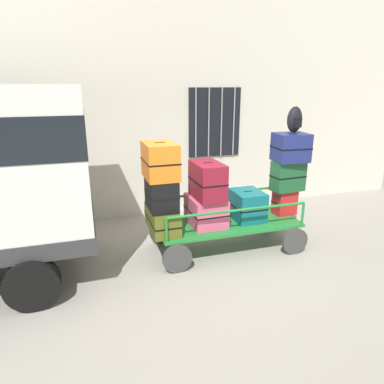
% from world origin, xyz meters
% --- Properties ---
extents(ground_plane, '(40.00, 40.00, 0.00)m').
position_xyz_m(ground_plane, '(0.00, 0.00, 0.00)').
color(ground_plane, gray).
extents(building_wall, '(12.00, 0.38, 5.00)m').
position_xyz_m(building_wall, '(0.00, 2.69, 2.50)').
color(building_wall, beige).
rests_on(building_wall, ground).
extents(luggage_cart, '(2.56, 1.14, 0.52)m').
position_xyz_m(luggage_cart, '(0.37, 0.41, 0.42)').
color(luggage_cart, '#1E722D').
rests_on(luggage_cart, ground).
extents(cart_railing, '(2.43, 1.01, 0.40)m').
position_xyz_m(cart_railing, '(0.37, 0.41, 0.85)').
color(cart_railing, '#1E722D').
rests_on(cart_railing, luggage_cart).
extents(suitcase_left_bottom, '(0.44, 0.91, 0.37)m').
position_xyz_m(suitcase_left_bottom, '(-0.78, 0.41, 0.70)').
color(suitcase_left_bottom, '#4C5119').
rests_on(suitcase_left_bottom, luggage_cart).
extents(suitcase_left_middle, '(0.45, 0.69, 0.50)m').
position_xyz_m(suitcase_left_middle, '(-0.78, 0.42, 1.14)').
color(suitcase_left_middle, black).
rests_on(suitcase_left_middle, suitcase_left_bottom).
extents(suitcase_left_top, '(0.51, 0.72, 0.57)m').
position_xyz_m(suitcase_left_top, '(-0.78, 0.44, 1.67)').
color(suitcase_left_top, orange).
rests_on(suitcase_left_top, suitcase_left_middle).
extents(suitcase_midleft_bottom, '(0.59, 0.76, 0.49)m').
position_xyz_m(suitcase_midleft_bottom, '(-0.01, 0.44, 0.76)').
color(suitcase_midleft_bottom, '#CC4C72').
rests_on(suitcase_midleft_bottom, luggage_cart).
extents(suitcase_midleft_middle, '(0.46, 0.75, 0.60)m').
position_xyz_m(suitcase_midleft_middle, '(-0.01, 0.38, 1.30)').
color(suitcase_midleft_middle, maroon).
rests_on(suitcase_midleft_middle, suitcase_midleft_bottom).
extents(suitcase_center_bottom, '(0.51, 0.63, 0.52)m').
position_xyz_m(suitcase_center_bottom, '(0.76, 0.43, 0.78)').
color(suitcase_center_bottom, '#0F5960').
rests_on(suitcase_center_bottom, luggage_cart).
extents(suitcase_midright_bottom, '(0.41, 0.32, 0.47)m').
position_xyz_m(suitcase_midright_bottom, '(1.53, 0.45, 0.75)').
color(suitcase_midright_bottom, '#B21E1E').
rests_on(suitcase_midright_bottom, luggage_cart).
extents(suitcase_midright_middle, '(0.60, 0.36, 0.54)m').
position_xyz_m(suitcase_midright_middle, '(1.53, 0.41, 1.25)').
color(suitcase_midright_middle, '#194C28').
rests_on(suitcase_midright_middle, suitcase_midright_bottom).
extents(suitcase_midright_top, '(0.59, 0.51, 0.49)m').
position_xyz_m(suitcase_midright_top, '(1.53, 0.40, 1.77)').
color(suitcase_midright_top, navy).
rests_on(suitcase_midright_top, suitcase_midright_middle).
extents(backpack, '(0.27, 0.22, 0.44)m').
position_xyz_m(backpack, '(1.57, 0.43, 2.24)').
color(backpack, black).
rests_on(backpack, suitcase_midright_top).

